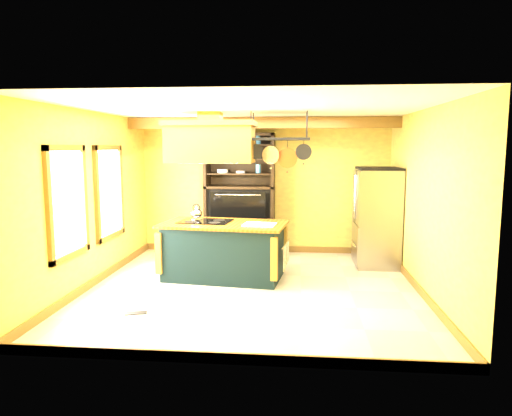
% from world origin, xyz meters
% --- Properties ---
extents(floor, '(5.00, 5.00, 0.00)m').
position_xyz_m(floor, '(0.00, 0.00, 0.00)').
color(floor, beige).
rests_on(floor, ground).
extents(ceiling, '(5.00, 5.00, 0.00)m').
position_xyz_m(ceiling, '(0.00, 0.00, 2.70)').
color(ceiling, white).
rests_on(ceiling, wall_back).
extents(wall_back, '(5.00, 0.02, 2.70)m').
position_xyz_m(wall_back, '(0.00, 2.50, 1.35)').
color(wall_back, '#E9D255').
rests_on(wall_back, floor).
extents(wall_front, '(5.00, 0.02, 2.70)m').
position_xyz_m(wall_front, '(0.00, -2.50, 1.35)').
color(wall_front, '#E9D255').
rests_on(wall_front, floor).
extents(wall_left, '(0.02, 5.00, 2.70)m').
position_xyz_m(wall_left, '(-2.50, 0.00, 1.35)').
color(wall_left, '#E9D255').
rests_on(wall_left, floor).
extents(wall_right, '(0.02, 5.00, 2.70)m').
position_xyz_m(wall_right, '(2.50, 0.00, 1.35)').
color(wall_right, '#E9D255').
rests_on(wall_right, floor).
extents(ceiling_beam, '(5.00, 0.15, 0.20)m').
position_xyz_m(ceiling_beam, '(0.00, 1.70, 2.59)').
color(ceiling_beam, brown).
rests_on(ceiling_beam, ceiling).
extents(window_near, '(0.06, 1.06, 1.56)m').
position_xyz_m(window_near, '(-2.47, -0.80, 1.40)').
color(window_near, brown).
rests_on(window_near, wall_left).
extents(window_far, '(0.06, 1.06, 1.56)m').
position_xyz_m(window_far, '(-2.47, 0.60, 1.40)').
color(window_far, brown).
rests_on(window_far, wall_left).
extents(kitchen_island, '(2.13, 1.35, 1.11)m').
position_xyz_m(kitchen_island, '(-0.53, 0.53, 0.47)').
color(kitchen_island, black).
rests_on(kitchen_island, floor).
extents(range_hood, '(1.45, 0.82, 0.80)m').
position_xyz_m(range_hood, '(-0.73, 0.53, 2.25)').
color(range_hood, '#B18A2C').
rests_on(range_hood, ceiling).
extents(pot_rack, '(1.01, 0.48, 0.89)m').
position_xyz_m(pot_rack, '(0.38, 0.53, 2.19)').
color(pot_rack, black).
rests_on(pot_rack, ceiling).
extents(refrigerator, '(0.76, 0.89, 1.75)m').
position_xyz_m(refrigerator, '(2.10, 1.58, 0.85)').
color(refrigerator, gray).
rests_on(refrigerator, floor).
extents(hutch, '(1.37, 0.62, 2.42)m').
position_xyz_m(hutch, '(-0.47, 2.24, 0.93)').
color(hutch, black).
rests_on(hutch, floor).
extents(floor_register, '(0.30, 0.19, 0.01)m').
position_xyz_m(floor_register, '(-1.41, -1.21, 0.01)').
color(floor_register, black).
rests_on(floor_register, floor).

